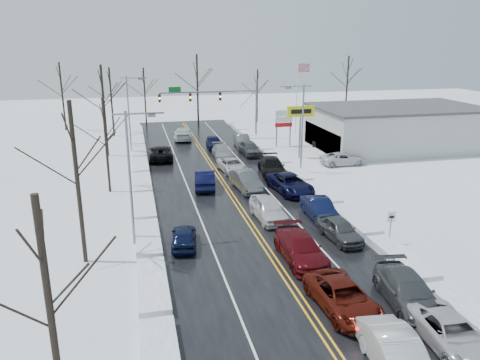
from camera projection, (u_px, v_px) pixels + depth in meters
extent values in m
plane|color=white|center=(243.00, 213.00, 37.18)|extent=(160.00, 160.00, 0.00)
cube|color=black|center=(238.00, 204.00, 39.05)|extent=(14.00, 84.00, 0.01)
cube|color=white|center=(145.00, 212.00, 37.41)|extent=(1.64, 72.00, 0.55)
cube|color=white|center=(323.00, 198.00, 40.68)|extent=(1.64, 72.00, 0.55)
cylinder|color=slate|center=(256.00, 109.00, 63.95)|extent=(0.24, 0.24, 8.00)
cylinder|color=slate|center=(209.00, 92.00, 61.82)|extent=(13.00, 0.18, 0.18)
cylinder|color=slate|center=(248.00, 99.00, 63.28)|extent=(2.33, 0.10, 2.33)
cube|color=#0C591E|center=(175.00, 90.00, 60.74)|extent=(1.60, 0.08, 0.70)
cube|color=black|center=(220.00, 97.00, 62.33)|extent=(0.32, 0.25, 1.05)
sphere|color=#3F0705|center=(220.00, 94.00, 62.10)|extent=(0.20, 0.20, 0.20)
sphere|color=orange|center=(220.00, 97.00, 62.18)|extent=(0.22, 0.22, 0.22)
sphere|color=black|center=(220.00, 99.00, 62.27)|extent=(0.20, 0.20, 0.20)
cube|color=black|center=(190.00, 97.00, 61.47)|extent=(0.32, 0.25, 1.05)
sphere|color=#3F0705|center=(190.00, 95.00, 61.24)|extent=(0.20, 0.20, 0.20)
sphere|color=orange|center=(190.00, 97.00, 61.32)|extent=(0.22, 0.22, 0.22)
sphere|color=black|center=(191.00, 100.00, 61.41)|extent=(0.20, 0.20, 0.20)
cube|color=black|center=(160.00, 98.00, 60.61)|extent=(0.32, 0.25, 1.05)
sphere|color=#3F0705|center=(160.00, 96.00, 60.37)|extent=(0.20, 0.20, 0.20)
sphere|color=orange|center=(160.00, 98.00, 60.46)|extent=(0.22, 0.22, 0.22)
sphere|color=black|center=(160.00, 101.00, 60.55)|extent=(0.20, 0.20, 0.20)
cylinder|color=slate|center=(300.00, 134.00, 53.54)|extent=(0.20, 0.20, 5.60)
cube|color=yellow|center=(301.00, 111.00, 52.78)|extent=(3.20, 0.30, 1.20)
cube|color=black|center=(301.00, 111.00, 52.63)|extent=(2.40, 0.04, 0.50)
cylinder|color=slate|center=(277.00, 131.00, 59.17)|extent=(0.16, 0.16, 4.00)
cylinder|color=slate|center=(290.00, 131.00, 59.56)|extent=(0.16, 0.16, 4.00)
cube|color=white|center=(284.00, 113.00, 58.70)|extent=(2.20, 0.22, 0.70)
cube|color=white|center=(284.00, 119.00, 58.93)|extent=(2.20, 0.22, 0.70)
cube|color=#B10D13|center=(284.00, 125.00, 59.13)|extent=(2.20, 0.22, 0.50)
cylinder|color=slate|center=(390.00, 229.00, 31.17)|extent=(0.08, 0.08, 2.20)
cube|color=white|center=(391.00, 217.00, 30.91)|extent=(0.55, 0.05, 0.70)
cube|color=black|center=(392.00, 217.00, 30.87)|extent=(0.35, 0.02, 0.15)
cylinder|color=silver|center=(297.00, 99.00, 66.92)|extent=(0.14, 0.14, 10.00)
cube|color=#B0B0AB|center=(396.00, 128.00, 58.40)|extent=(20.00, 12.00, 5.00)
cube|color=#262628|center=(322.00, 139.00, 56.52)|extent=(0.10, 11.00, 2.80)
cube|color=#3F3F42|center=(399.00, 107.00, 57.63)|extent=(20.40, 12.40, 0.30)
cylinder|color=slate|center=(302.00, 130.00, 47.02)|extent=(0.18, 0.18, 9.00)
cylinder|color=slate|center=(296.00, 86.00, 45.60)|extent=(3.20, 0.12, 0.12)
cube|color=slate|center=(288.00, 88.00, 45.47)|extent=(0.50, 0.25, 0.18)
cylinder|color=slate|center=(130.00, 180.00, 30.31)|extent=(0.18, 0.18, 9.00)
cylinder|color=slate|center=(138.00, 114.00, 29.23)|extent=(3.20, 0.12, 0.12)
cube|color=slate|center=(152.00, 116.00, 29.45)|extent=(0.50, 0.25, 0.18)
cylinder|color=slate|center=(129.00, 114.00, 56.41)|extent=(0.18, 0.18, 9.00)
cylinder|color=slate|center=(133.00, 78.00, 55.33)|extent=(3.20, 0.12, 0.12)
cube|color=slate|center=(140.00, 79.00, 55.55)|extent=(0.50, 0.25, 0.18)
cylinder|color=#2D231C|center=(52.00, 328.00, 14.86)|extent=(0.24, 0.24, 9.00)
cylinder|color=#2D231C|center=(78.00, 185.00, 27.66)|extent=(0.27, 0.27, 10.00)
cylinder|color=#2D231C|center=(106.00, 146.00, 41.14)|extent=(0.23, 0.23, 8.50)
cylinder|color=#2D231C|center=(104.00, 111.00, 53.75)|extent=(0.28, 0.28, 10.50)
cylinder|color=#2D231C|center=(112.00, 102.00, 65.17)|extent=(0.25, 0.25, 9.50)
cylinder|color=#2D231C|center=(63.00, 97.00, 69.14)|extent=(0.27, 0.27, 10.00)
cylinder|color=#2D231C|center=(145.00, 97.00, 72.80)|extent=(0.24, 0.24, 9.00)
cylinder|color=#2D231C|center=(198.00, 91.00, 72.37)|extent=(0.29, 0.29, 11.00)
cylinder|color=#2D231C|center=(257.00, 96.00, 76.28)|extent=(0.23, 0.23, 8.50)
cylinder|color=#2D231C|center=(347.00, 87.00, 79.90)|extent=(0.28, 0.28, 10.50)
imported|color=#4F120A|center=(342.00, 310.00, 23.92)|extent=(2.73, 5.46, 1.48)
imported|color=#500A10|center=(300.00, 260.00, 29.29)|extent=(2.33, 5.64, 1.63)
imported|color=silver|center=(268.00, 219.00, 35.90)|extent=(2.22, 5.09, 1.71)
imported|color=#45484B|center=(246.00, 190.00, 42.86)|extent=(2.28, 5.31, 1.70)
imported|color=silver|center=(232.00, 172.00, 48.65)|extent=(2.77, 5.10, 1.36)
imported|color=gray|center=(222.00, 158.00, 54.21)|extent=(2.24, 5.10, 1.46)
imported|color=black|center=(214.00, 148.00, 59.03)|extent=(2.06, 4.59, 1.53)
imported|color=silver|center=(449.00, 346.00, 21.08)|extent=(2.57, 5.16, 1.41)
imported|color=#3C3E41|center=(406.00, 305.00, 24.34)|extent=(3.00, 5.82, 1.61)
imported|color=#3B3D3F|center=(339.00, 240.00, 32.26)|extent=(2.12, 4.53, 1.50)
imported|color=black|center=(319.00, 219.00, 35.98)|extent=(1.78, 4.83, 1.58)
imported|color=black|center=(290.00, 192.00, 42.22)|extent=(3.33, 6.10, 1.62)
imported|color=black|center=(272.00, 175.00, 47.53)|extent=(3.07, 6.09, 1.70)
imported|color=#3D3F42|center=(250.00, 155.00, 55.57)|extent=(2.11, 4.84, 1.63)
imported|color=#46494C|center=(242.00, 147.00, 59.49)|extent=(1.97, 4.90, 1.58)
imported|color=black|center=(205.00, 187.00, 43.52)|extent=(2.51, 5.38, 1.71)
imported|color=black|center=(161.00, 159.00, 53.54)|extent=(2.80, 5.79, 1.59)
imported|color=silver|center=(183.00, 140.00, 63.91)|extent=(2.94, 5.95, 1.66)
imported|color=black|center=(184.00, 246.00, 31.27)|extent=(2.13, 4.21, 1.37)
imported|color=silver|center=(342.00, 165.00, 51.29)|extent=(4.95, 2.28, 1.37)
imported|color=#3E4143|center=(351.00, 155.00, 55.44)|extent=(2.10, 4.80, 1.37)
imported|color=black|center=(317.00, 145.00, 60.77)|extent=(2.39, 5.16, 1.71)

